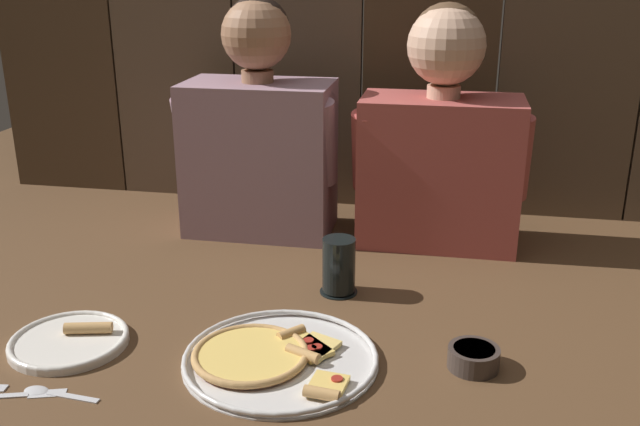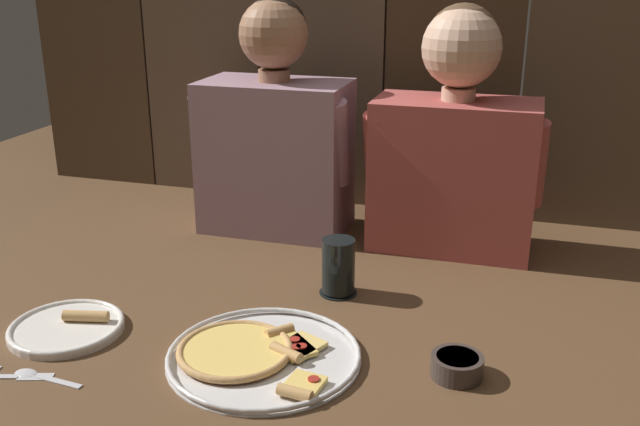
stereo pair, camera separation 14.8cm
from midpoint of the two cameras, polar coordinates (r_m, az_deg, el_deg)
The scene contains 9 objects.
ground_plane at distance 1.47m, azimuth -3.39°, elevation -8.01°, with size 3.20×3.20×0.00m, color brown.
pizza_tray at distance 1.30m, azimuth -7.12°, elevation -11.47°, with size 0.35×0.35×0.03m.
dinner_plate at distance 1.45m, azimuth -22.29°, elevation -9.51°, with size 0.22×0.22×0.03m.
drinking_glass at distance 1.52m, azimuth -1.28°, elevation -4.36°, with size 0.08×0.08×0.12m.
dipping_bowl at distance 1.29m, azimuth 8.96°, elevation -11.40°, with size 0.09×0.09×0.04m.
table_knife at distance 1.34m, azimuth -26.07°, elevation -13.05°, with size 0.15×0.06×0.01m.
table_spoon at distance 1.32m, azimuth -24.13°, elevation -13.01°, with size 0.14×0.03×0.01m.
diner_left at distance 1.83m, azimuth -7.25°, elevation 6.44°, with size 0.41×0.22×0.60m.
diner_right at distance 1.75m, azimuth 7.29°, elevation 5.91°, with size 0.43×0.21×0.59m.
Camera 1 is at (0.25, -1.28, 0.68)m, focal length 39.89 mm.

